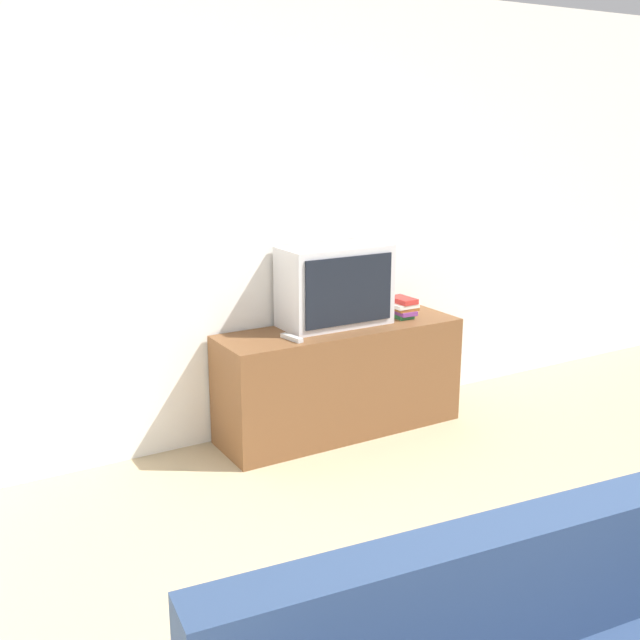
{
  "coord_description": "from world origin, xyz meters",
  "views": [
    {
      "loc": [
        -1.96,
        -0.88,
        1.84
      ],
      "look_at": [
        -0.03,
        2.41,
        0.83
      ],
      "focal_mm": 42.0,
      "sensor_mm": 36.0,
      "label": 1
    }
  ],
  "objects_px": {
    "television": "(335,286)",
    "book_stack": "(402,307)",
    "tv_stand": "(340,379)",
    "remote_on_stand": "(292,338)"
  },
  "relations": [
    {
      "from": "tv_stand",
      "to": "book_stack",
      "type": "xyz_separation_m",
      "value": [
        0.46,
        0.0,
        0.4
      ]
    },
    {
      "from": "book_stack",
      "to": "remote_on_stand",
      "type": "bearing_deg",
      "value": -173.25
    },
    {
      "from": "tv_stand",
      "to": "television",
      "type": "height_order",
      "value": "television"
    },
    {
      "from": "television",
      "to": "remote_on_stand",
      "type": "xyz_separation_m",
      "value": [
        -0.38,
        -0.16,
        -0.23
      ]
    },
    {
      "from": "tv_stand",
      "to": "television",
      "type": "distance_m",
      "value": 0.57
    },
    {
      "from": "television",
      "to": "book_stack",
      "type": "height_order",
      "value": "television"
    },
    {
      "from": "tv_stand",
      "to": "book_stack",
      "type": "bearing_deg",
      "value": 0.61
    },
    {
      "from": "television",
      "to": "remote_on_stand",
      "type": "bearing_deg",
      "value": -157.36
    },
    {
      "from": "tv_stand",
      "to": "television",
      "type": "bearing_deg",
      "value": 90.64
    },
    {
      "from": "book_stack",
      "to": "remote_on_stand",
      "type": "xyz_separation_m",
      "value": [
        -0.84,
        -0.1,
        -0.05
      ]
    }
  ]
}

